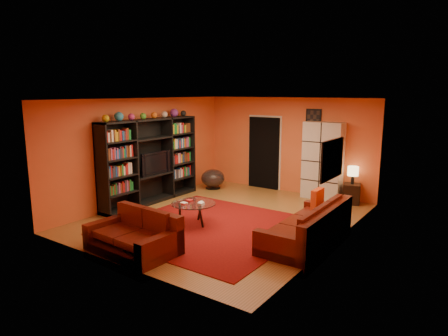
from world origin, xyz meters
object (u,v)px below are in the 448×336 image
Objects in this scene: storage_cabinet at (323,161)px; side_table at (352,194)px; table_lamp at (353,172)px; sofa at (311,228)px; coffee_table at (194,205)px; entertainment_unit at (150,161)px; bowl_chair at (213,178)px; loveseat at (136,235)px; tv at (153,163)px.

storage_cabinet reaches higher than side_table.
sofa is at bearing -86.09° from table_lamp.
coffee_table is 3.87m from storage_cabinet.
sofa is 2.55× the size of coffee_table.
side_table is 1.13× the size of table_lamp.
entertainment_unit reaches higher than bowl_chair.
storage_cabinet is at bearing -11.36° from loveseat.
coffee_table is at bearing -169.74° from sofa.
sofa is at bearing 11.09° from coffee_table.
entertainment_unit is 2.23m from coffee_table.
coffee_table is at bearing -60.63° from bowl_chair.
storage_cabinet reaches higher than sofa.
storage_cabinet is at bearing 39.44° from entertainment_unit.
sofa is (4.37, -0.33, -0.72)m from tv.
sofa reaches higher than coffee_table.
bowl_chair is at bearing 77.91° from entertainment_unit.
loveseat is at bearing -49.49° from entertainment_unit.
loveseat is at bearing -112.56° from table_lamp.
sofa is 1.19× the size of storage_cabinet.
table_lamp is at bearing 10.85° from bowl_chair.
sofa and loveseat have the same top height.
table_lamp is (3.77, 0.72, 0.51)m from bowl_chair.
loveseat is 5.43m from storage_cabinet.
coffee_table is at bearing 5.19° from loveseat.
loveseat is at bearing -104.93° from storage_cabinet.
tv is 1.46× the size of bowl_chair.
storage_cabinet is at bearing 14.60° from bowl_chair.
coffee_table is 4.16m from table_lamp.
entertainment_unit is 5.03m from table_lamp.
tv is 2.19m from coffee_table.
storage_cabinet is (-1.01, 3.09, 0.72)m from sofa.
entertainment_unit reaches higher than storage_cabinet.
bowl_chair is 3.84m from side_table.
tv is 0.49× the size of storage_cabinet.
side_table is (2.21, 3.51, -0.17)m from coffee_table.
bowl_chair is (-1.57, 2.79, -0.13)m from coffee_table.
entertainment_unit is 4.43× the size of bowl_chair.
coffee_table is (-0.06, 1.65, 0.14)m from loveseat.
storage_cabinet is 0.83m from table_lamp.
sofa is at bearing -72.35° from storage_cabinet.
table_lamp reaches higher than coffee_table.
side_table is 0.56m from table_lamp.
bowl_chair is (-3.98, 2.31, 0.01)m from sofa.
loveseat reaches higher than coffee_table.
tv is 4.34m from storage_cabinet.
table_lamp is (-0.00, 0.00, 0.56)m from side_table.
loveseat is (2.01, -2.46, -0.72)m from tv.
storage_cabinet is at bearing 107.31° from sofa.
loveseat is 2.41× the size of bowl_chair.
loveseat is 5.62m from table_lamp.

